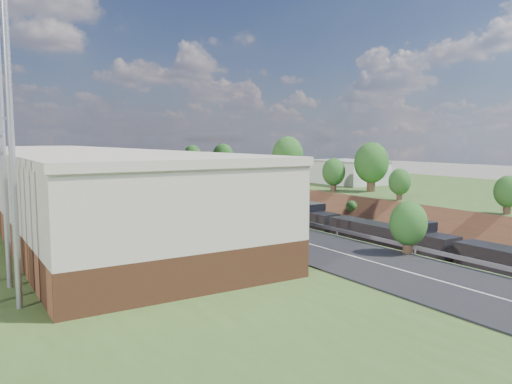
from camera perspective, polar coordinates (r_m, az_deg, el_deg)
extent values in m
cube|color=#3D5523|center=(104.59, 11.40, 0.14)|extent=(44.00, 180.00, 5.00)
cube|color=brown|center=(81.40, -11.79, -3.30)|extent=(10.00, 180.00, 10.00)
cube|color=brown|center=(91.25, 1.28, -2.17)|extent=(10.00, 180.00, 10.00)
cube|color=gray|center=(84.61, -6.45, -2.79)|extent=(1.58, 180.00, 0.18)
cube|color=gray|center=(86.95, -3.36, -2.53)|extent=(1.58, 180.00, 0.18)
cube|color=black|center=(79.32, -14.92, 0.07)|extent=(8.00, 180.00, 0.10)
cube|color=#99999E|center=(80.56, -12.14, 0.58)|extent=(0.06, 171.00, 0.30)
cube|color=brown|center=(54.93, -20.61, -1.57)|extent=(14.00, 62.00, 2.20)
cube|color=beige|center=(54.61, -20.74, 1.81)|extent=(14.00, 62.00, 4.30)
cube|color=beige|center=(54.51, -20.83, 4.33)|extent=(14.30, 62.30, 0.50)
cylinder|color=#99999E|center=(29.58, -27.09, 7.35)|extent=(0.30, 0.30, 18.00)
cylinder|color=#99999E|center=(25.60, -26.29, 7.69)|extent=(0.30, 0.30, 18.00)
cube|color=gray|center=(140.45, -20.85, 1.58)|extent=(1.50, 8.00, 6.20)
cube|color=gray|center=(146.64, -12.00, 2.01)|extent=(1.50, 8.00, 6.20)
cube|color=gray|center=(142.94, -16.36, 3.04)|extent=(24.00, 8.00, 1.00)
cube|color=gray|center=(139.06, -15.92, 3.31)|extent=(24.00, 0.30, 0.80)
cube|color=gray|center=(146.75, -16.80, 3.41)|extent=(24.00, 0.30, 0.80)
cube|color=silver|center=(91.92, 10.58, 2.18)|extent=(9.00, 12.00, 4.00)
cube|color=silver|center=(108.82, 2.51, 2.74)|extent=(8.00, 10.00, 3.60)
cylinder|color=#473323|center=(78.86, 13.00, 1.00)|extent=(1.30, 1.30, 2.62)
ellipsoid|color=#22591F|center=(78.65, 13.06, 3.29)|extent=(5.25, 5.25, 6.30)
cylinder|color=#473323|center=(45.08, 5.05, -3.41)|extent=(0.66, 0.66, 1.22)
ellipsoid|color=#22591F|center=(44.87, 5.06, -1.56)|extent=(2.45, 2.45, 2.94)
cube|color=black|center=(57.32, 14.87, -5.03)|extent=(2.79, 16.73, 2.60)
cube|color=black|center=(70.40, 4.27, -2.81)|extent=(2.79, 16.73, 2.60)
cube|color=brown|center=(118.13, -11.50, 0.83)|extent=(2.79, 89.64, 3.35)
imported|color=black|center=(45.38, 1.30, -2.76)|extent=(4.67, 7.43, 1.91)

